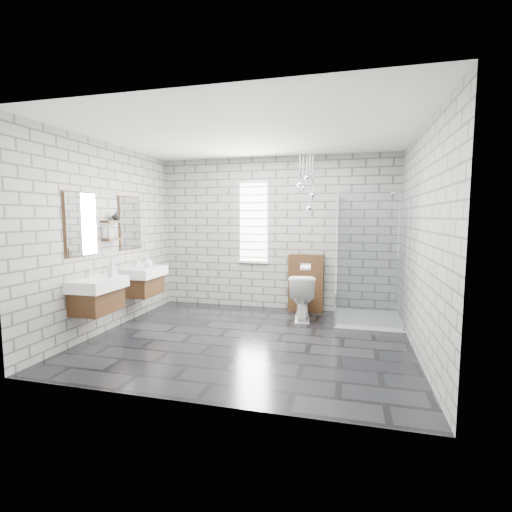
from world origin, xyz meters
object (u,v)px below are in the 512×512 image
at_px(cistern_panel, 306,283).
at_px(toilet, 302,297).
at_px(shower_enclosure, 362,291).
at_px(vanity_left, 95,285).
at_px(vanity_right, 142,273).

relative_size(cistern_panel, toilet, 1.36).
relative_size(cistern_panel, shower_enclosure, 0.49).
bearing_deg(vanity_left, vanity_right, 90.00).
xyz_separation_m(vanity_left, shower_enclosure, (3.41, 1.79, -0.25)).
bearing_deg(vanity_right, vanity_left, -90.00).
xyz_separation_m(vanity_right, toilet, (2.48, 0.66, -0.39)).
height_order(cistern_panel, toilet, cistern_panel).
relative_size(vanity_left, cistern_panel, 1.57).
height_order(shower_enclosure, toilet, shower_enclosure).
bearing_deg(cistern_panel, toilet, -90.00).
xyz_separation_m(vanity_left, toilet, (2.48, 1.78, -0.39)).
distance_m(vanity_right, cistern_panel, 2.76).
bearing_deg(toilet, vanity_left, 29.00).
xyz_separation_m(shower_enclosure, toilet, (-0.93, -0.01, -0.14)).
relative_size(shower_enclosure, toilet, 2.76).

